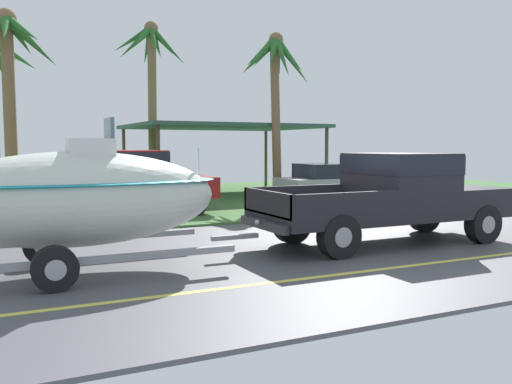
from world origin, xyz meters
TOP-DOWN VIEW (x-y plane):
  - ground at (0.00, 8.38)m, footprint 36.00×22.00m
  - pickup_truck_towing at (0.76, 0.10)m, footprint 5.69×2.00m
  - boat_on_trailer at (-5.67, 0.10)m, footprint 5.71×2.26m
  - parked_pickup_background at (-3.27, 6.65)m, footprint 5.53×2.10m
  - parked_sedan_near at (4.43, 7.72)m, footprint 4.44×1.86m
  - carport_awning at (1.82, 12.35)m, footprint 7.38×5.86m
  - palm_tree_near_left at (2.67, 9.25)m, footprint 2.86×2.87m
  - palm_tree_mid at (-6.21, 11.23)m, footprint 3.36×3.57m
  - palm_tree_far_left at (-0.69, 13.92)m, footprint 2.84×2.93m

SIDE VIEW (x-z plane):
  - ground at x=0.00m, z-range -0.07..0.04m
  - parked_sedan_near at x=4.43m, z-range -0.02..1.36m
  - pickup_truck_towing at x=0.76m, z-range 0.10..1.96m
  - parked_pickup_background at x=-3.27m, z-range 0.10..1.99m
  - boat_on_trailer at x=-5.67m, z-range -0.04..2.42m
  - carport_awning at x=1.82m, z-range 1.32..4.19m
  - palm_tree_near_left at x=2.67m, z-range 1.64..7.81m
  - palm_tree_mid at x=-6.21m, z-range 1.62..8.13m
  - palm_tree_far_left at x=-0.69m, z-range 1.78..8.94m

